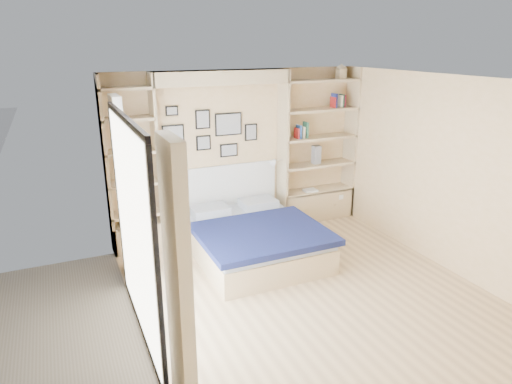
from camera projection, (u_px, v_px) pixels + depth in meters
name	position (u px, v px, depth m)	size (l,w,h in m)	color
ground	(308.00, 292.00, 5.51)	(4.50, 4.50, 0.00)	tan
room_shell	(231.00, 178.00, 6.34)	(4.50, 4.50, 4.50)	beige
bed	(252.00, 237.00, 6.39)	(1.67, 2.07, 1.07)	#CCB480
photo_gallery	(210.00, 132.00, 6.76)	(1.48, 0.02, 0.82)	black
reading_lamps	(225.00, 167.00, 6.79)	(1.92, 0.12, 0.15)	silver
shelf_decor	(304.00, 121.00, 7.19)	(3.51, 0.23, 2.03)	#A51E1E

